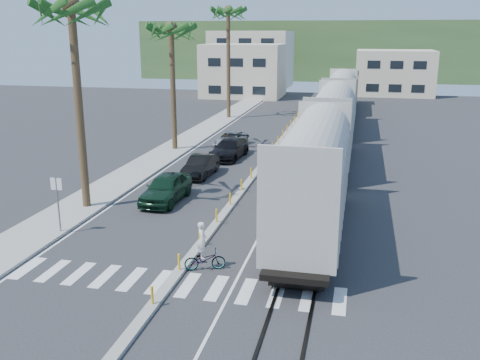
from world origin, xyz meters
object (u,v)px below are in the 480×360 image
cyclist (204,255)px  car_lead (166,188)px  street_sign (57,196)px  car_second (201,166)px

cyclist → car_lead: bearing=9.0°
street_sign → car_lead: (3.33, 6.20, -1.14)m
street_sign → car_second: size_ratio=0.67×
car_lead → cyclist: 9.95m
street_sign → car_lead: bearing=61.8°
car_lead → car_second: bearing=88.3°
street_sign → cyclist: (8.24, -2.45, -1.30)m
car_second → cyclist: bearing=-70.4°
car_second → cyclist: (4.59, -14.73, -0.06)m
car_lead → street_sign: bearing=-116.8°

